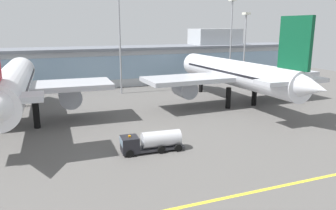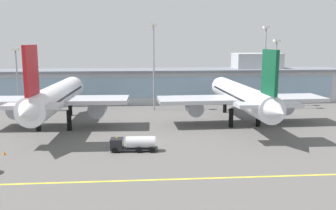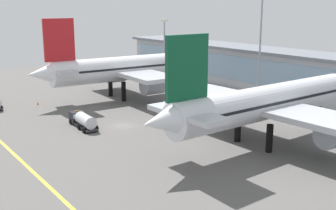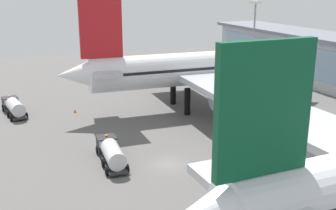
% 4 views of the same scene
% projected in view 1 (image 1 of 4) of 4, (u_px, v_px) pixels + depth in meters
% --- Properties ---
extents(ground_plane, '(184.40, 184.40, 0.00)m').
position_uv_depth(ground_plane, '(158.00, 135.00, 54.56)').
color(ground_plane, '#5B5956').
extents(taxiway_centreline_stripe, '(147.52, 0.50, 0.01)m').
position_uv_depth(taxiway_centreline_stripe, '(229.00, 197.00, 34.64)').
color(taxiway_centreline_stripe, yellow).
rests_on(taxiway_centreline_stripe, ground).
extents(terminal_building, '(134.71, 14.00, 16.54)m').
position_uv_depth(terminal_building, '(108.00, 65.00, 99.60)').
color(terminal_building, '#ADB2B7').
rests_on(terminal_building, ground).
extents(airliner_near_left, '(34.88, 49.57, 20.14)m').
position_uv_depth(airliner_near_left, '(12.00, 85.00, 57.97)').
color(airliner_near_left, black).
rests_on(airliner_near_left, ground).
extents(airliner_near_right, '(42.12, 49.95, 19.20)m').
position_uv_depth(airliner_near_right, '(235.00, 74.00, 74.35)').
color(airliner_near_right, black).
rests_on(airliner_near_right, ground).
extents(baggage_tug_near, '(9.18, 3.40, 2.90)m').
position_uv_depth(baggage_tug_near, '(150.00, 141.00, 46.94)').
color(baggage_tug_near, black).
rests_on(baggage_tug_near, ground).
extents(apron_light_mast_west, '(1.80, 1.80, 25.39)m').
position_uv_depth(apron_light_mast_west, '(231.00, 29.00, 100.04)').
color(apron_light_mast_west, gray).
rests_on(apron_light_mast_west, ground).
extents(apron_light_mast_centre, '(1.80, 1.80, 25.83)m').
position_uv_depth(apron_light_mast_centre, '(120.00, 29.00, 83.98)').
color(apron_light_mast_centre, gray).
rests_on(apron_light_mast_centre, ground).
extents(apron_light_mast_east, '(1.80, 1.80, 21.30)m').
position_uv_depth(apron_light_mast_east, '(245.00, 38.00, 96.72)').
color(apron_light_mast_east, gray).
rests_on(apron_light_mast_east, ground).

